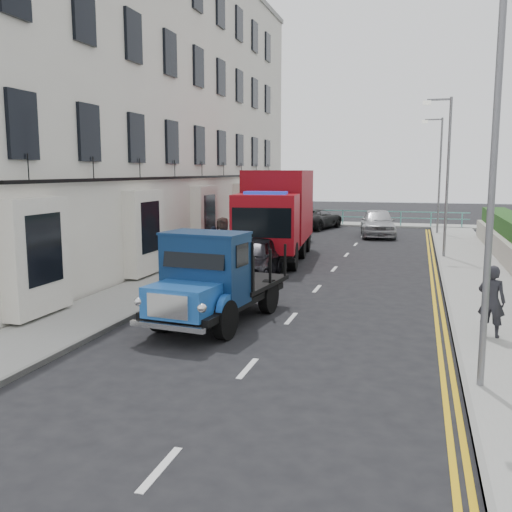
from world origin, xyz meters
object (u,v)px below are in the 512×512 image
at_px(lamp_mid, 445,168).
at_px(lamp_near, 486,163).
at_px(parked_car_front, 250,258).
at_px(pedestrian_east_near, 492,301).
at_px(lamp_far, 438,169).
at_px(red_lorry, 277,212).
at_px(bedford_lorry, 209,284).

bearing_deg(lamp_mid, lamp_near, -90.00).
distance_m(parked_car_front, pedestrian_east_near, 9.38).
height_order(lamp_near, parked_car_front, lamp_near).
bearing_deg(pedestrian_east_near, lamp_far, -71.76).
bearing_deg(parked_car_front, red_lorry, 89.29).
bearing_deg(pedestrian_east_near, lamp_mid, -70.51).
xyz_separation_m(lamp_near, parked_car_front, (-6.78, 9.00, -3.23)).
xyz_separation_m(bedford_lorry, parked_car_front, (-0.79, 6.33, -0.32)).
xyz_separation_m(lamp_near, red_lorry, (-7.04, 14.04, -1.92)).
height_order(lamp_near, red_lorry, lamp_near).
height_order(parked_car_front, pedestrian_east_near, pedestrian_east_near).
relative_size(lamp_mid, red_lorry, 0.92).
xyz_separation_m(lamp_mid, red_lorry, (-7.04, -1.96, -1.92)).
relative_size(lamp_near, red_lorry, 0.92).
xyz_separation_m(lamp_far, parked_car_front, (-6.78, -17.00, -3.23)).
relative_size(lamp_far, red_lorry, 0.92).
bearing_deg(lamp_near, pedestrian_east_near, 79.02).
xyz_separation_m(lamp_mid, parked_car_front, (-6.78, -7.00, -3.23)).
bearing_deg(parked_car_front, lamp_mid, 42.26).
relative_size(bedford_lorry, red_lorry, 0.68).
distance_m(lamp_mid, lamp_far, 10.00).
xyz_separation_m(lamp_mid, bedford_lorry, (-5.99, -13.33, -2.91)).
relative_size(lamp_mid, parked_car_front, 1.56).
bearing_deg(lamp_mid, pedestrian_east_near, -87.16).
distance_m(lamp_near, parked_car_front, 11.72).
xyz_separation_m(red_lorry, parked_car_front, (0.26, -5.04, -1.31)).
height_order(lamp_near, lamp_mid, same).
height_order(red_lorry, parked_car_front, red_lorry).
bearing_deg(lamp_near, parked_car_front, 126.98).
height_order(lamp_near, lamp_far, same).
xyz_separation_m(lamp_near, pedestrian_east_near, (0.63, 3.26, -3.05)).
bearing_deg(bedford_lorry, pedestrian_east_near, 12.02).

